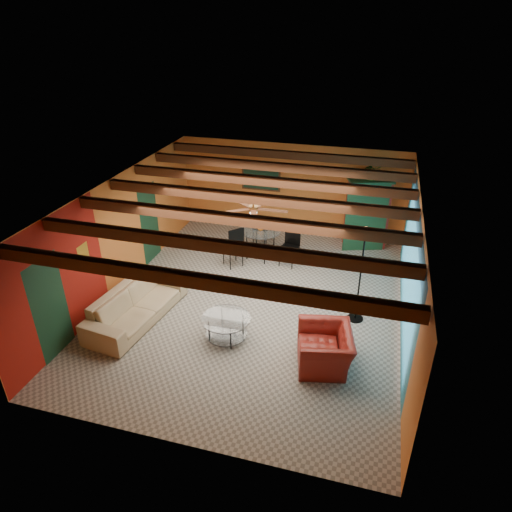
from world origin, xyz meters
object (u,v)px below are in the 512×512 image
(potted_plant, at_px, (372,172))
(coffee_table, at_px, (226,328))
(dining_table, at_px, (260,238))
(armchair, at_px, (325,348))
(vase, at_px, (261,216))
(armoire, at_px, (366,215))
(floor_lamp, at_px, (360,277))
(sofa, at_px, (136,304))

(potted_plant, bearing_deg, coffee_table, -115.49)
(coffee_table, bearing_deg, dining_table, 93.89)
(armchair, xyz_separation_m, vase, (-2.27, 3.80, 0.86))
(vase, bearing_deg, potted_plant, 28.94)
(armoire, xyz_separation_m, vase, (-2.64, -1.46, 0.26))
(dining_table, bearing_deg, coffee_table, -86.11)
(dining_table, relative_size, potted_plant, 4.28)
(armchair, height_order, floor_lamp, floor_lamp)
(dining_table, distance_m, floor_lamp, 3.53)
(vase, bearing_deg, armchair, -59.13)
(sofa, height_order, armchair, sofa)
(sofa, bearing_deg, floor_lamp, -66.94)
(floor_lamp, bearing_deg, sofa, -164.55)
(sofa, distance_m, armchair, 4.12)
(dining_table, bearing_deg, potted_plant, 28.94)
(floor_lamp, bearing_deg, armoire, 91.36)
(armoire, height_order, potted_plant, potted_plant)
(vase, bearing_deg, coffee_table, -86.11)
(sofa, height_order, dining_table, dining_table)
(sofa, relative_size, coffee_table, 2.54)
(armchair, distance_m, coffee_table, 2.05)
(coffee_table, height_order, dining_table, dining_table)
(vase, bearing_deg, sofa, -118.02)
(dining_table, bearing_deg, floor_lamp, -38.67)
(vase, bearing_deg, dining_table, 0.00)
(armoire, relative_size, vase, 10.55)
(floor_lamp, height_order, potted_plant, potted_plant)
(armchair, xyz_separation_m, potted_plant, (0.37, 5.26, 1.81))
(floor_lamp, height_order, vase, floor_lamp)
(sofa, bearing_deg, armchair, -87.35)
(floor_lamp, bearing_deg, dining_table, 141.33)
(armoire, relative_size, potted_plant, 3.78)
(sofa, distance_m, vase, 4.00)
(coffee_table, bearing_deg, vase, 93.89)
(dining_table, distance_m, vase, 0.66)
(sofa, xyz_separation_m, dining_table, (1.83, 3.45, 0.20))
(potted_plant, bearing_deg, vase, -151.06)
(coffee_table, relative_size, vase, 5.47)
(dining_table, height_order, vase, vase)
(sofa, relative_size, armchair, 2.25)
(floor_lamp, bearing_deg, coffee_table, -150.84)
(armchair, distance_m, floor_lamp, 1.82)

